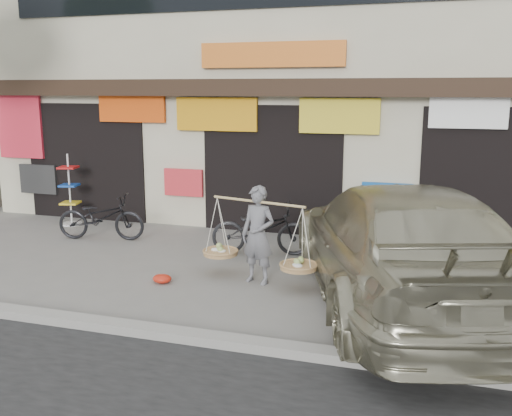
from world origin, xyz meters
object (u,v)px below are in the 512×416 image
(bike_0, at_px, (101,217))
(suv, at_px, (399,244))
(street_vendor, at_px, (258,239))
(bike_2, at_px, (261,229))
(display_rack, at_px, (70,197))

(bike_0, bearing_deg, suv, -118.60)
(suv, bearing_deg, street_vendor, -24.42)
(street_vendor, relative_size, bike_2, 1.07)
(bike_2, relative_size, suv, 0.28)
(street_vendor, bearing_deg, bike_2, 119.20)
(bike_2, relative_size, display_rack, 1.14)
(bike_2, bearing_deg, suv, -136.58)
(street_vendor, xyz_separation_m, bike_0, (-3.83, 1.59, -0.25))
(bike_0, xyz_separation_m, suv, (5.99, -1.82, 0.40))
(street_vendor, height_order, bike_0, street_vendor)
(display_rack, bearing_deg, bike_0, -34.29)
(street_vendor, bearing_deg, display_rack, 168.47)
(bike_2, xyz_separation_m, display_rack, (-4.79, 1.00, 0.17))
(street_vendor, xyz_separation_m, bike_2, (-0.40, 1.53, -0.23))
(suv, height_order, display_rack, suv)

